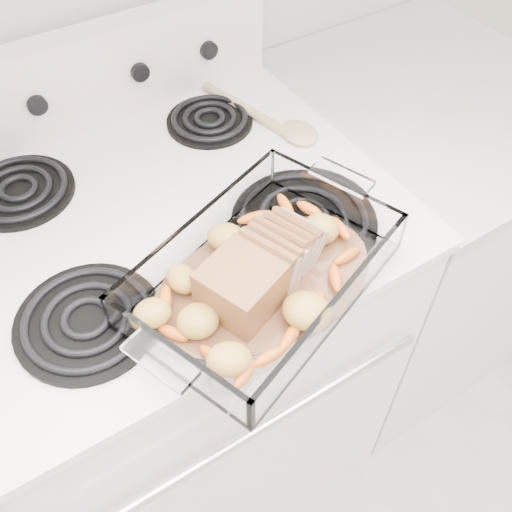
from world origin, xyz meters
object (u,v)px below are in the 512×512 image
counter_right (400,238)px  baking_dish (263,277)px  pork_roast (252,272)px  electric_range (184,346)px

counter_right → baking_dish: (-0.61, -0.24, 0.50)m
pork_roast → counter_right: bearing=10.4°
counter_right → pork_roast: 0.85m
electric_range → baking_dish: (0.06, -0.24, 0.48)m
baking_dish → counter_right: bearing=1.3°
electric_range → baking_dish: bearing=-77.0°
counter_right → baking_dish: baking_dish is taller
counter_right → pork_roast: size_ratio=4.57×
electric_range → counter_right: (0.66, -0.00, -0.02)m
baking_dish → pork_roast: bearing=159.5°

